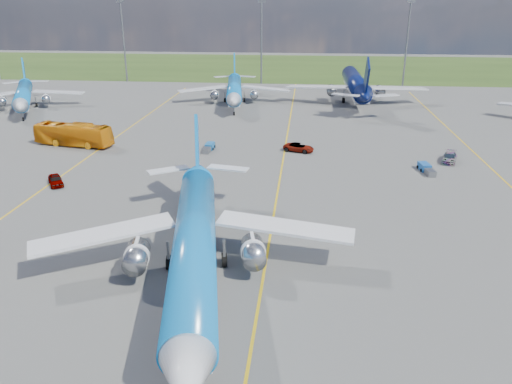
# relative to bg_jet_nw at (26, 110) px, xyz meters

# --- Properties ---
(ground) EXTENTS (400.00, 400.00, 0.00)m
(ground) POSITION_rel_bg_jet_nw_xyz_m (58.46, -68.21, 0.00)
(ground) COLOR #51514E
(ground) RESTS_ON ground
(grass_strip) EXTENTS (400.00, 80.00, 0.01)m
(grass_strip) POSITION_rel_bg_jet_nw_xyz_m (58.46, 81.79, 0.00)
(grass_strip) COLOR #2D4719
(grass_strip) RESTS_ON ground
(taxiway_lines) EXTENTS (60.25, 160.00, 0.02)m
(taxiway_lines) POSITION_rel_bg_jet_nw_xyz_m (58.63, -40.51, 0.01)
(taxiway_lines) COLOR gold
(taxiway_lines) RESTS_ON ground
(floodlight_masts) EXTENTS (202.20, 0.50, 22.70)m
(floodlight_masts) POSITION_rel_bg_jet_nw_xyz_m (68.46, 41.79, 12.56)
(floodlight_masts) COLOR slate
(floodlight_masts) RESTS_ON ground
(bg_jet_nw) EXTENTS (40.65, 44.37, 9.39)m
(bg_jet_nw) POSITION_rel_bg_jet_nw_xyz_m (0.00, 0.00, 0.00)
(bg_jet_nw) COLOR #0D72C3
(bg_jet_nw) RESTS_ON ground
(bg_jet_nnw) EXTENTS (32.99, 40.55, 9.71)m
(bg_jet_nnw) POSITION_rel_bg_jet_nw_xyz_m (45.00, 11.04, 0.00)
(bg_jet_nnw) COLOR #0D72C3
(bg_jet_nnw) RESTS_ON ground
(bg_jet_n) EXTENTS (35.28, 46.00, 11.94)m
(bg_jet_n) POSITION_rel_bg_jet_nw_xyz_m (73.10, 17.89, 0.00)
(bg_jet_n) COLOR #081243
(bg_jet_n) RESTS_ON ground
(main_airliner) EXTENTS (37.65, 45.25, 10.53)m
(main_airliner) POSITION_rel_bg_jet_nw_xyz_m (52.79, -67.07, 0.00)
(main_airliner) COLOR #0D72C3
(main_airliner) RESTS_ON ground
(apron_bus) EXTENTS (13.74, 5.65, 3.73)m
(apron_bus) POSITION_rel_bg_jet_nw_xyz_m (23.53, -26.83, 1.86)
(apron_bus) COLOR orange
(apron_bus) RESTS_ON ground
(service_car_a) EXTENTS (3.53, 4.22, 1.36)m
(service_car_a) POSITION_rel_bg_jet_nw_xyz_m (29.43, -45.31, 0.68)
(service_car_a) COLOR #999999
(service_car_a) RESTS_ON ground
(service_car_b) EXTENTS (5.31, 3.67, 1.35)m
(service_car_b) POSITION_rel_bg_jet_nw_xyz_m (60.72, -26.65, 0.67)
(service_car_b) COLOR #999999
(service_car_b) RESTS_ON ground
(service_car_c) EXTENTS (3.35, 5.10, 1.37)m
(service_car_c) POSITION_rel_bg_jet_nw_xyz_m (83.19, -29.91, 0.69)
(service_car_c) COLOR #999999
(service_car_c) RESTS_ON ground
(baggage_tug_w) EXTENTS (1.78, 4.59, 1.00)m
(baggage_tug_w) POSITION_rel_bg_jet_nw_xyz_m (78.77, -35.01, 0.47)
(baggage_tug_w) COLOR #1A54A0
(baggage_tug_w) RESTS_ON ground
(baggage_tug_c) EXTENTS (1.31, 4.34, 0.96)m
(baggage_tug_c) POSITION_rel_bg_jet_nw_xyz_m (46.28, -27.36, 0.45)
(baggage_tug_c) COLOR #1A60A0
(baggage_tug_c) RESTS_ON ground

